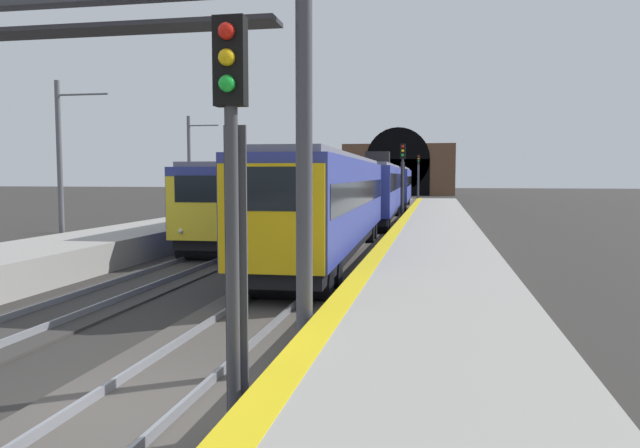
{
  "coord_description": "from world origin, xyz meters",
  "views": [
    {
      "loc": [
        -7.58,
        -4.19,
        3.36
      ],
      "look_at": [
        13.19,
        -0.2,
        1.68
      ],
      "focal_mm": 34.38,
      "sensor_mm": 36.0,
      "label": 1
    }
  ],
  "objects_px": {
    "train_main_approaching": "(377,190)",
    "railway_signal_near": "(232,192)",
    "overhead_signal_gantry": "(66,76)",
    "catenary_mast_near": "(190,171)",
    "railway_signal_far": "(418,174)",
    "railway_signal_mid": "(403,175)",
    "catenary_mast_far": "(61,166)",
    "train_adjacent_platform": "(332,189)"
  },
  "relations": [
    {
      "from": "overhead_signal_gantry",
      "to": "train_main_approaching",
      "type": "bearing_deg",
      "value": -4.07
    },
    {
      "from": "catenary_mast_near",
      "to": "catenary_mast_far",
      "type": "height_order",
      "value": "catenary_mast_far"
    },
    {
      "from": "train_main_approaching",
      "to": "overhead_signal_gantry",
      "type": "height_order",
      "value": "overhead_signal_gantry"
    },
    {
      "from": "railway_signal_far",
      "to": "catenary_mast_far",
      "type": "bearing_deg",
      "value": -12.88
    },
    {
      "from": "train_main_approaching",
      "to": "catenary_mast_far",
      "type": "height_order",
      "value": "catenary_mast_far"
    },
    {
      "from": "railway_signal_mid",
      "to": "railway_signal_far",
      "type": "xyz_separation_m",
      "value": [
        35.75,
        0.0,
        0.22
      ]
    },
    {
      "from": "train_adjacent_platform",
      "to": "catenary_mast_near",
      "type": "distance_m",
      "value": 17.09
    },
    {
      "from": "train_main_approaching",
      "to": "catenary_mast_near",
      "type": "distance_m",
      "value": 13.19
    },
    {
      "from": "railway_signal_near",
      "to": "railway_signal_mid",
      "type": "relative_size",
      "value": 0.94
    },
    {
      "from": "train_main_approaching",
      "to": "railway_signal_far",
      "type": "xyz_separation_m",
      "value": [
        35.94,
        -1.76,
        1.22
      ]
    },
    {
      "from": "railway_signal_near",
      "to": "overhead_signal_gantry",
      "type": "relative_size",
      "value": 0.58
    },
    {
      "from": "overhead_signal_gantry",
      "to": "catenary_mast_near",
      "type": "distance_m",
      "value": 27.81
    },
    {
      "from": "catenary_mast_far",
      "to": "overhead_signal_gantry",
      "type": "bearing_deg",
      "value": -145.75
    },
    {
      "from": "railway_signal_mid",
      "to": "catenary_mast_far",
      "type": "xyz_separation_m",
      "value": [
        -20.6,
        12.89,
        0.38
      ]
    },
    {
      "from": "train_main_approaching",
      "to": "railway_signal_near",
      "type": "height_order",
      "value": "railway_signal_near"
    },
    {
      "from": "train_adjacent_platform",
      "to": "railway_signal_mid",
      "type": "distance_m",
      "value": 10.88
    },
    {
      "from": "railway_signal_mid",
      "to": "train_main_approaching",
      "type": "bearing_deg",
      "value": -84.0
    },
    {
      "from": "train_adjacent_platform",
      "to": "railway_signal_mid",
      "type": "relative_size",
      "value": 11.01
    },
    {
      "from": "train_adjacent_platform",
      "to": "railway_signal_far",
      "type": "xyz_separation_m",
      "value": [
        27.1,
        -6.49,
        1.37
      ]
    },
    {
      "from": "railway_signal_near",
      "to": "catenary_mast_far",
      "type": "bearing_deg",
      "value": -140.91
    },
    {
      "from": "railway_signal_far",
      "to": "overhead_signal_gantry",
      "type": "bearing_deg",
      "value": -3.41
    },
    {
      "from": "overhead_signal_gantry",
      "to": "catenary_mast_near",
      "type": "xyz_separation_m",
      "value": [
        26.34,
        8.78,
        -1.49
      ]
    },
    {
      "from": "catenary_mast_near",
      "to": "railway_signal_mid",
      "type": "bearing_deg",
      "value": -61.08
    },
    {
      "from": "railway_signal_far",
      "to": "railway_signal_near",
      "type": "bearing_deg",
      "value": 0.0
    },
    {
      "from": "railway_signal_near",
      "to": "catenary_mast_far",
      "type": "xyz_separation_m",
      "value": [
        15.87,
        12.89,
        0.57
      ]
    },
    {
      "from": "overhead_signal_gantry",
      "to": "railway_signal_mid",
      "type": "bearing_deg",
      "value": -7.02
    },
    {
      "from": "catenary_mast_far",
      "to": "train_main_approaching",
      "type": "bearing_deg",
      "value": -28.61
    },
    {
      "from": "railway_signal_near",
      "to": "railway_signal_far",
      "type": "bearing_deg",
      "value": -180.0
    },
    {
      "from": "railway_signal_far",
      "to": "train_main_approaching",
      "type": "bearing_deg",
      "value": -2.8
    },
    {
      "from": "train_adjacent_platform",
      "to": "overhead_signal_gantry",
      "type": "xyz_separation_m",
      "value": [
        -42.12,
        -2.37,
        2.92
      ]
    },
    {
      "from": "railway_signal_near",
      "to": "train_main_approaching",
      "type": "bearing_deg",
      "value": -177.23
    },
    {
      "from": "catenary_mast_far",
      "to": "railway_signal_mid",
      "type": "bearing_deg",
      "value": -32.03
    },
    {
      "from": "overhead_signal_gantry",
      "to": "catenary_mast_far",
      "type": "distance_m",
      "value": 15.64
    },
    {
      "from": "railway_signal_near",
      "to": "railway_signal_far",
      "type": "distance_m",
      "value": 72.22
    },
    {
      "from": "railway_signal_far",
      "to": "catenary_mast_far",
      "type": "distance_m",
      "value": 57.8
    },
    {
      "from": "train_adjacent_platform",
      "to": "overhead_signal_gantry",
      "type": "bearing_deg",
      "value": 1.81
    },
    {
      "from": "railway_signal_mid",
      "to": "catenary_mast_far",
      "type": "relative_size",
      "value": 0.77
    },
    {
      "from": "train_adjacent_platform",
      "to": "catenary_mast_far",
      "type": "relative_size",
      "value": 8.49
    },
    {
      "from": "train_adjacent_platform",
      "to": "catenary_mast_far",
      "type": "distance_m",
      "value": 29.98
    },
    {
      "from": "catenary_mast_far",
      "to": "railway_signal_far",
      "type": "bearing_deg",
      "value": -12.88
    },
    {
      "from": "train_main_approaching",
      "to": "railway_signal_near",
      "type": "xyz_separation_m",
      "value": [
        -36.28,
        -1.76,
        0.81
      ]
    },
    {
      "from": "train_adjacent_platform",
      "to": "overhead_signal_gantry",
      "type": "height_order",
      "value": "overhead_signal_gantry"
    }
  ]
}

